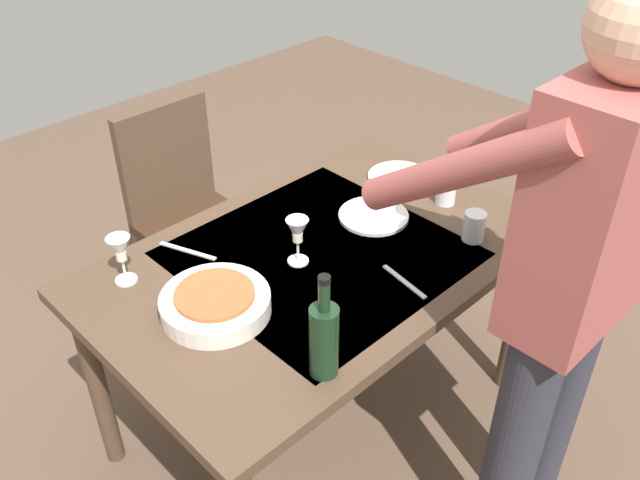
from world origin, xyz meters
name	(u,v)px	position (x,y,z in m)	size (l,w,h in m)	color
ground_plane	(320,416)	(0.00, 0.00, 0.00)	(6.00, 6.00, 0.00)	brown
dining_table	(320,274)	(0.00, 0.00, 0.67)	(1.39, 0.88, 0.75)	#4C3828
chair_near	(185,204)	(-0.05, -0.82, 0.53)	(0.40, 0.40, 0.91)	#352114
person_server	(565,285)	(-0.12, 0.70, 0.96)	(0.42, 0.61, 1.69)	#2D2D38
wine_bottle	(324,338)	(0.33, 0.35, 0.86)	(0.07, 0.07, 0.30)	black
wine_glass_left	(297,233)	(0.08, -0.02, 0.85)	(0.07, 0.07, 0.15)	white
wine_glass_right	(120,251)	(0.49, -0.30, 0.85)	(0.07, 0.07, 0.15)	white
water_cup_near_left	(446,191)	(-0.51, 0.09, 0.79)	(0.07, 0.07, 0.09)	silver
water_cup_near_right	(474,226)	(-0.39, 0.28, 0.79)	(0.07, 0.07, 0.10)	silver
serving_bowl_pasta	(215,303)	(0.39, -0.01, 0.78)	(0.30, 0.30, 0.07)	silver
dinner_plate_near	(400,177)	(-0.52, -0.12, 0.75)	(0.23, 0.23, 0.01)	silver
dinner_plate_far	(373,216)	(-0.27, -0.02, 0.75)	(0.23, 0.23, 0.01)	silver
table_knife	(188,251)	(0.28, -0.29, 0.75)	(0.01, 0.20, 0.01)	silver
table_fork	(404,282)	(-0.08, 0.27, 0.75)	(0.01, 0.18, 0.01)	silver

